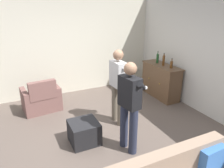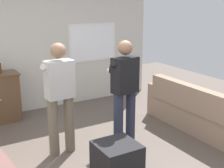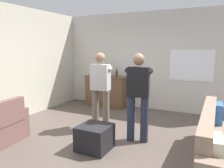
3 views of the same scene
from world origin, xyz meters
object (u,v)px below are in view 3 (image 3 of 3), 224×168
at_px(bottle_spirits_clear, 117,73).
at_px(person_standing_left, 101,87).
at_px(armchair, 1,128).
at_px(couch, 218,145).
at_px(ottoman, 95,137).
at_px(bottle_wine_green, 99,71).
at_px(bottle_liquor_amber, 107,71).
at_px(person_standing_right, 138,93).
at_px(sideboard_cabinet, 106,91).

xyz_separation_m(bottle_spirits_clear, person_standing_left, (0.46, -1.81, -0.09)).
distance_m(armchair, bottle_spirits_clear, 3.47).
bearing_deg(bottle_spirits_clear, person_standing_left, -75.63).
distance_m(couch, ottoman, 1.98).
relative_size(bottle_wine_green, bottle_liquor_amber, 0.98).
distance_m(couch, person_standing_right, 1.56).
xyz_separation_m(couch, bottle_spirits_clear, (-2.81, 2.41, 0.70)).
bearing_deg(bottle_liquor_amber, sideboard_cabinet, 179.55).
height_order(armchair, bottle_wine_green, bottle_wine_green).
bearing_deg(ottoman, sideboard_cabinet, 113.83).
distance_m(armchair, ottoman, 1.82).
bearing_deg(person_standing_right, armchair, -152.19).
relative_size(bottle_liquor_amber, ottoman, 0.63).
bearing_deg(ottoman, armchair, -163.13).
bearing_deg(armchair, ottoman, 16.87).
bearing_deg(bottle_liquor_amber, ottoman, -67.06).
distance_m(sideboard_cabinet, bottle_wine_green, 0.65).
bearing_deg(bottle_liquor_amber, person_standing_right, -50.10).
height_order(person_standing_left, person_standing_right, same).
xyz_separation_m(armchair, sideboard_cabinet, (0.54, 3.24, 0.18)).
bearing_deg(bottle_wine_green, person_standing_left, -59.59).
relative_size(armchair, bottle_wine_green, 2.80).
distance_m(bottle_spirits_clear, person_standing_right, 2.51).
distance_m(bottle_spirits_clear, person_standing_left, 1.87).
bearing_deg(bottle_wine_green, bottle_liquor_amber, -3.36).
xyz_separation_m(bottle_liquor_amber, ottoman, (1.15, -2.71, -0.86)).
distance_m(armchair, person_standing_left, 2.09).
height_order(bottle_spirits_clear, ottoman, bottle_spirits_clear).
xyz_separation_m(ottoman, person_standing_right, (0.55, 0.68, 0.72)).
height_order(couch, bottle_liquor_amber, bottle_liquor_amber).
relative_size(ottoman, person_standing_left, 0.32).
distance_m(couch, person_standing_left, 2.50).
xyz_separation_m(couch, sideboard_cabinet, (-3.15, 2.37, 0.14)).
xyz_separation_m(couch, armchair, (-3.68, -0.87, -0.04)).
relative_size(couch, ottoman, 4.68).
bearing_deg(bottle_wine_green, ottoman, -62.07).
bearing_deg(bottle_liquor_amber, armchair, -100.29).
xyz_separation_m(couch, bottle_wine_green, (-3.39, 2.39, 0.74)).
distance_m(person_standing_left, person_standing_right, 0.98).
distance_m(bottle_wine_green, bottle_spirits_clear, 0.59).
distance_m(sideboard_cabinet, person_standing_right, 2.72).
bearing_deg(person_standing_right, bottle_liquor_amber, 129.90).
xyz_separation_m(armchair, bottle_wine_green, (0.29, 3.26, 0.78)).
bearing_deg(person_standing_left, ottoman, -67.12).
bearing_deg(bottle_wine_green, bottle_spirits_clear, 2.16).
distance_m(couch, armchair, 3.78).
relative_size(armchair, bottle_spirits_clear, 3.59).
bearing_deg(bottle_wine_green, couch, -35.16).
bearing_deg(person_standing_left, bottle_spirits_clear, 104.37).
bearing_deg(couch, sideboard_cabinet, 142.97).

